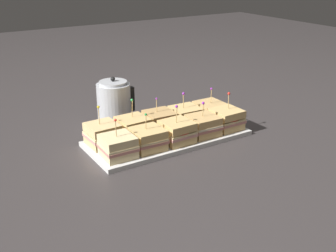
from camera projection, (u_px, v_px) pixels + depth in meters
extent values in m
plane|color=#383333|center=(168.00, 140.00, 1.69)|extent=(6.00, 6.00, 0.00)
cube|color=silver|center=(168.00, 139.00, 1.69)|extent=(0.65, 0.27, 0.01)
cube|color=silver|center=(168.00, 137.00, 1.69)|extent=(0.65, 0.27, 0.01)
cube|color=beige|center=(118.00, 153.00, 1.51)|extent=(0.12, 0.12, 0.03)
cube|color=tan|center=(118.00, 147.00, 1.50)|extent=(0.12, 0.12, 0.01)
cube|color=beige|center=(118.00, 145.00, 1.50)|extent=(0.12, 0.12, 0.01)
cube|color=beige|center=(118.00, 140.00, 1.49)|extent=(0.12, 0.12, 0.03)
cylinder|color=tan|center=(116.00, 129.00, 1.48)|extent=(0.00, 0.01, 0.07)
sphere|color=red|center=(115.00, 120.00, 1.46)|extent=(0.01, 0.01, 0.01)
cube|color=tan|center=(148.00, 145.00, 1.57)|extent=(0.12, 0.12, 0.03)
cube|color=#B26B60|center=(148.00, 140.00, 1.56)|extent=(0.12, 0.12, 0.01)
cube|color=beige|center=(148.00, 138.00, 1.56)|extent=(0.12, 0.12, 0.01)
cube|color=#E0B771|center=(148.00, 133.00, 1.55)|extent=(0.12, 0.12, 0.03)
cylinder|color=tan|center=(146.00, 123.00, 1.54)|extent=(0.00, 0.01, 0.07)
sphere|color=green|center=(146.00, 114.00, 1.53)|extent=(0.01, 0.01, 0.01)
cube|color=tan|center=(177.00, 138.00, 1.63)|extent=(0.11, 0.11, 0.03)
cube|color=tan|center=(177.00, 133.00, 1.62)|extent=(0.12, 0.12, 0.01)
cube|color=beige|center=(177.00, 131.00, 1.62)|extent=(0.12, 0.12, 0.01)
cylinder|color=red|center=(180.00, 131.00, 1.60)|extent=(0.07, 0.07, 0.00)
cube|color=#E0B771|center=(178.00, 125.00, 1.61)|extent=(0.11, 0.11, 0.03)
cylinder|color=tan|center=(176.00, 116.00, 1.59)|extent=(0.00, 0.01, 0.08)
sphere|color=purple|center=(177.00, 106.00, 1.57)|extent=(0.01, 0.01, 0.01)
cube|color=tan|center=(203.00, 131.00, 1.69)|extent=(0.12, 0.12, 0.03)
cube|color=#B26B60|center=(203.00, 126.00, 1.69)|extent=(0.12, 0.12, 0.01)
cube|color=beige|center=(203.00, 124.00, 1.68)|extent=(0.12, 0.12, 0.01)
cube|color=tan|center=(203.00, 120.00, 1.68)|extent=(0.12, 0.12, 0.03)
cylinder|color=tan|center=(203.00, 111.00, 1.66)|extent=(0.00, 0.01, 0.07)
sphere|color=purple|center=(203.00, 103.00, 1.65)|extent=(0.01, 0.01, 0.01)
cube|color=tan|center=(226.00, 125.00, 1.76)|extent=(0.11, 0.11, 0.03)
cube|color=tan|center=(226.00, 120.00, 1.75)|extent=(0.12, 0.12, 0.01)
cube|color=beige|center=(226.00, 118.00, 1.75)|extent=(0.12, 0.12, 0.01)
cylinder|color=red|center=(230.00, 118.00, 1.73)|extent=(0.07, 0.07, 0.00)
cube|color=#E0B771|center=(227.00, 113.00, 1.74)|extent=(0.11, 0.11, 0.03)
cylinder|color=tan|center=(228.00, 102.00, 1.73)|extent=(0.00, 0.00, 0.08)
sphere|color=red|center=(229.00, 94.00, 1.71)|extent=(0.01, 0.01, 0.01)
cube|color=#DBB77A|center=(103.00, 141.00, 1.61)|extent=(0.12, 0.12, 0.03)
cube|color=tan|center=(103.00, 136.00, 1.60)|extent=(0.12, 0.12, 0.01)
cube|color=beige|center=(103.00, 134.00, 1.60)|extent=(0.12, 0.12, 0.01)
cylinder|color=red|center=(105.00, 134.00, 1.58)|extent=(0.07, 0.07, 0.00)
cube|color=#E8C281|center=(102.00, 128.00, 1.59)|extent=(0.12, 0.12, 0.03)
cylinder|color=tan|center=(99.00, 117.00, 1.57)|extent=(0.00, 0.01, 0.08)
sphere|color=yellow|center=(98.00, 107.00, 1.56)|extent=(0.01, 0.01, 0.01)
cube|color=tan|center=(133.00, 134.00, 1.67)|extent=(0.12, 0.12, 0.03)
cube|color=tan|center=(133.00, 129.00, 1.66)|extent=(0.12, 0.12, 0.01)
cube|color=beige|center=(133.00, 127.00, 1.66)|extent=(0.12, 0.12, 0.01)
cylinder|color=red|center=(135.00, 127.00, 1.64)|extent=(0.08, 0.08, 0.00)
cube|color=#E0B771|center=(133.00, 122.00, 1.65)|extent=(0.12, 0.12, 0.03)
cylinder|color=tan|center=(132.00, 110.00, 1.64)|extent=(0.00, 0.01, 0.08)
sphere|color=green|center=(132.00, 100.00, 1.62)|extent=(0.01, 0.01, 0.01)
cube|color=tan|center=(160.00, 127.00, 1.73)|extent=(0.12, 0.12, 0.03)
cube|color=tan|center=(160.00, 123.00, 1.72)|extent=(0.13, 0.13, 0.01)
cube|color=beige|center=(160.00, 121.00, 1.72)|extent=(0.12, 0.12, 0.01)
cylinder|color=red|center=(162.00, 121.00, 1.70)|extent=(0.09, 0.09, 0.00)
cube|color=tan|center=(160.00, 115.00, 1.71)|extent=(0.12, 0.12, 0.03)
cylinder|color=tan|center=(157.00, 106.00, 1.70)|extent=(0.00, 0.00, 0.07)
sphere|color=purple|center=(157.00, 99.00, 1.69)|extent=(0.01, 0.01, 0.01)
cube|color=tan|center=(185.00, 122.00, 1.79)|extent=(0.12, 0.12, 0.03)
cube|color=tan|center=(186.00, 117.00, 1.78)|extent=(0.12, 0.12, 0.01)
cube|color=beige|center=(186.00, 115.00, 1.78)|extent=(0.12, 0.12, 0.01)
cube|color=#E0B771|center=(186.00, 111.00, 1.77)|extent=(0.12, 0.12, 0.03)
cylinder|color=tan|center=(183.00, 102.00, 1.75)|extent=(0.00, 0.01, 0.07)
sphere|color=purple|center=(183.00, 94.00, 1.74)|extent=(0.01, 0.01, 0.01)
cube|color=tan|center=(209.00, 116.00, 1.85)|extent=(0.11, 0.11, 0.03)
cube|color=tan|center=(209.00, 112.00, 1.84)|extent=(0.12, 0.12, 0.01)
cube|color=beige|center=(209.00, 110.00, 1.84)|extent=(0.12, 0.12, 0.01)
cube|color=tan|center=(210.00, 106.00, 1.83)|extent=(0.11, 0.11, 0.03)
cylinder|color=tan|center=(211.00, 97.00, 1.81)|extent=(0.00, 0.01, 0.08)
sphere|color=purple|center=(211.00, 89.00, 1.80)|extent=(0.01, 0.01, 0.01)
cylinder|color=#B7BABF|center=(114.00, 104.00, 1.83)|extent=(0.15, 0.15, 0.18)
cylinder|color=#B7BABF|center=(113.00, 83.00, 1.80)|extent=(0.12, 0.12, 0.01)
sphere|color=black|center=(113.00, 79.00, 1.79)|extent=(0.02, 0.02, 0.02)
cube|color=black|center=(131.00, 99.00, 1.87)|extent=(0.02, 0.02, 0.11)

